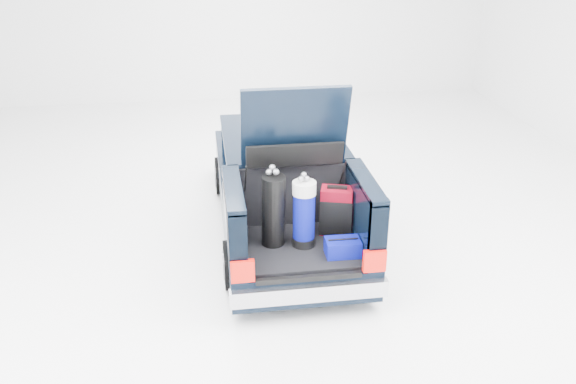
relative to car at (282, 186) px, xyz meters
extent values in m
plane|color=white|center=(0.00, -0.11, -0.67)|extent=(14.00, 14.00, 0.00)
cube|color=black|center=(0.00, 0.54, -0.17)|extent=(1.75, 3.00, 0.70)
cube|color=black|center=(0.00, 2.11, -0.27)|extent=(1.70, 0.30, 0.50)
cube|color=#A4A4AB|center=(0.00, 2.25, -0.34)|extent=(1.72, 0.10, 0.22)
cube|color=black|center=(0.00, 0.04, 0.45)|extent=(1.55, 1.95, 0.54)
cube|color=black|center=(0.00, 0.04, 0.74)|extent=(1.62, 2.05, 0.06)
cube|color=black|center=(0.00, -1.61, -0.32)|extent=(1.75, 1.30, 0.40)
cube|color=black|center=(0.00, -1.59, -0.10)|extent=(1.32, 1.18, 0.05)
cube|color=black|center=(-0.78, -1.61, 0.30)|extent=(0.20, 1.30, 0.85)
cube|color=black|center=(0.78, -1.61, 0.30)|extent=(0.20, 1.30, 0.85)
cube|color=black|center=(-0.78, -1.61, 0.74)|extent=(0.20, 1.30, 0.06)
cube|color=black|center=(0.78, -1.61, 0.74)|extent=(0.20, 1.30, 0.06)
cube|color=black|center=(0.00, -0.99, 0.30)|extent=(1.36, 0.08, 0.84)
cube|color=#A4A4AB|center=(0.00, -2.29, -0.29)|extent=(1.80, 0.12, 0.20)
cube|color=#B00F07|center=(-0.74, -2.26, 0.05)|extent=(0.26, 0.07, 0.26)
cube|color=#B00F07|center=(0.74, -2.26, 0.05)|extent=(0.26, 0.07, 0.26)
cube|color=black|center=(0.00, -2.25, -0.12)|extent=(1.20, 0.06, 0.06)
cube|color=black|center=(0.00, -1.16, 1.29)|extent=(1.28, 0.33, 1.03)
cube|color=black|center=(0.00, -1.12, 1.43)|extent=(0.95, 0.17, 0.54)
cylinder|color=black|center=(-0.82, 1.34, -0.36)|extent=(0.20, 0.62, 0.62)
cylinder|color=slate|center=(-0.82, 1.34, -0.36)|extent=(0.23, 0.36, 0.36)
cylinder|color=black|center=(0.82, 1.34, -0.36)|extent=(0.20, 0.62, 0.62)
cylinder|color=slate|center=(0.82, 1.34, -0.36)|extent=(0.23, 0.36, 0.36)
cylinder|color=black|center=(-0.82, -1.46, -0.36)|extent=(0.20, 0.62, 0.62)
cylinder|color=slate|center=(-0.82, -1.46, -0.36)|extent=(0.23, 0.36, 0.36)
cylinder|color=black|center=(0.82, -1.46, -0.36)|extent=(0.20, 0.62, 0.62)
cylinder|color=slate|center=(0.82, -1.46, -0.36)|extent=(0.23, 0.36, 0.36)
cube|color=maroon|center=(0.50, -1.33, 0.23)|extent=(0.44, 0.34, 0.60)
cube|color=black|center=(0.50, -1.33, 0.55)|extent=(0.25, 0.12, 0.03)
cube|color=black|center=(0.50, -1.45, 0.17)|extent=(0.39, 0.13, 0.46)
cylinder|color=black|center=(-0.31, -1.51, 0.38)|extent=(0.36, 0.39, 0.91)
cube|color=white|center=(-0.31, -1.40, 0.41)|extent=(0.11, 0.05, 0.32)
sphere|color=#99999E|center=(-0.35, -1.49, 0.87)|extent=(0.07, 0.07, 0.07)
sphere|color=#99999E|center=(-0.28, -1.55, 0.89)|extent=(0.07, 0.07, 0.07)
cylinder|color=black|center=(0.05, -1.58, -0.02)|extent=(0.36, 0.36, 0.11)
cylinder|color=#050979|center=(0.05, -1.58, 0.33)|extent=(0.33, 0.33, 0.59)
cylinder|color=white|center=(0.05, -1.58, 0.68)|extent=(0.36, 0.36, 0.15)
sphere|color=#99999E|center=(0.08, -1.56, 0.79)|extent=(0.07, 0.07, 0.07)
sphere|color=#99999E|center=(0.05, -1.54, 0.83)|extent=(0.07, 0.07, 0.07)
cube|color=#050979|center=(0.46, -1.88, 0.02)|extent=(0.41, 0.27, 0.19)
cylinder|color=black|center=(0.46, -1.88, 0.13)|extent=(0.35, 0.03, 0.02)
camera|label=1|loc=(-1.06, -7.91, 3.62)|focal=38.00mm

